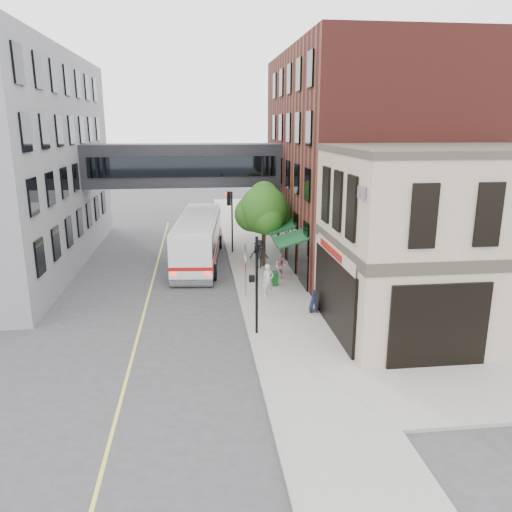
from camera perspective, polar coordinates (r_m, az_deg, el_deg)
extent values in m
plane|color=#38383A|center=(21.27, -0.36, -11.31)|extent=(120.00, 120.00, 0.00)
cube|color=gray|center=(34.50, 0.31, -0.79)|extent=(4.00, 60.00, 0.15)
cube|color=tan|center=(24.33, 20.63, 1.30)|extent=(10.00, 8.00, 8.15)
cube|color=#38332B|center=(24.31, 20.64, 1.47)|extent=(10.12, 8.12, 0.50)
cube|color=#38332B|center=(23.77, 21.56, 11.25)|extent=(10.12, 8.12, 0.30)
cube|color=black|center=(23.09, 8.85, -4.35)|extent=(0.14, 6.40, 3.40)
cube|color=black|center=(23.08, 8.76, -4.36)|extent=(0.04, 5.90, 3.00)
cube|color=maroon|center=(23.08, 8.51, 0.70)|extent=(0.03, 3.60, 0.32)
cube|color=#59221B|center=(36.15, 13.04, 10.71)|extent=(12.00, 18.00, 14.00)
cube|color=#0D3B15|center=(33.75, 2.30, 3.95)|extent=(1.80, 13.00, 0.40)
cube|color=black|center=(37.09, -8.27, 10.25)|extent=(14.00, 3.00, 3.00)
cube|color=black|center=(35.55, -8.32, 10.06)|extent=(13.00, 0.08, 1.40)
cube|color=black|center=(38.64, -8.22, 10.43)|extent=(13.00, 0.08, 1.40)
cylinder|color=black|center=(22.24, 0.08, -3.42)|extent=(0.12, 0.12, 4.50)
cube|color=black|center=(22.11, -0.49, -2.58)|extent=(0.25, 0.22, 0.30)
imported|color=black|center=(21.73, 0.08, 1.21)|extent=(0.20, 0.16, 1.00)
cylinder|color=black|center=(36.73, -2.75, 3.88)|extent=(0.12, 0.12, 4.50)
cube|color=black|center=(36.65, -3.10, 4.41)|extent=(0.25, 0.22, 0.30)
cube|color=black|center=(36.42, -3.13, 6.58)|extent=(0.28, 0.28, 1.00)
sphere|color=#FF0C05|center=(36.36, -3.39, 7.12)|extent=(0.18, 0.18, 0.18)
cylinder|color=gray|center=(27.21, -1.19, -1.65)|extent=(0.08, 0.08, 3.00)
cube|color=white|center=(27.02, -1.24, -0.22)|extent=(0.03, 0.75, 0.22)
cube|color=#0C591E|center=(26.88, -1.25, 0.91)|extent=(0.03, 0.70, 0.18)
cube|color=#B20C0C|center=(27.15, -1.24, -1.24)|extent=(0.03, 0.30, 0.40)
cylinder|color=#382619|center=(33.20, 0.88, 1.21)|extent=(0.28, 0.28, 2.80)
sphere|color=#1E5416|center=(32.72, 0.89, 5.30)|extent=(3.20, 3.20, 3.20)
sphere|color=#1E5416|center=(33.39, 2.14, 4.79)|extent=(2.20, 2.20, 2.20)
sphere|color=#1E5416|center=(32.97, -0.39, 4.85)|extent=(2.40, 2.40, 2.40)
sphere|color=#1E5416|center=(33.19, 0.93, 6.84)|extent=(2.00, 2.00, 2.00)
cube|color=#D8CC4C|center=(30.58, -11.88, -3.32)|extent=(0.12, 40.00, 0.01)
cube|color=white|center=(34.85, -6.58, 2.01)|extent=(3.62, 11.96, 2.97)
cube|color=black|center=(34.74, -6.61, 2.83)|extent=(3.66, 11.76, 1.07)
cube|color=#B20C0C|center=(34.97, -6.56, 1.19)|extent=(3.68, 11.98, 0.23)
cylinder|color=black|center=(31.16, -9.52, -1.89)|extent=(0.40, 1.05, 1.02)
cylinder|color=black|center=(30.91, -4.82, -1.87)|extent=(0.40, 1.05, 1.02)
cylinder|color=black|center=(39.01, -7.93, 1.57)|extent=(0.40, 1.05, 1.02)
cylinder|color=black|center=(38.81, -4.17, 1.61)|extent=(0.40, 1.05, 1.02)
imported|color=silver|center=(27.45, 1.40, -2.80)|extent=(0.77, 0.64, 1.81)
imported|color=pink|center=(30.62, 2.83, -1.22)|extent=(0.79, 0.64, 1.52)
imported|color=black|center=(32.88, 0.33, 0.25)|extent=(1.29, 0.85, 1.88)
cube|color=#13541C|center=(29.40, 2.06, -2.59)|extent=(0.50, 0.46, 0.85)
cube|color=black|center=(25.55, 6.60, -5.16)|extent=(0.45, 0.63, 1.05)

